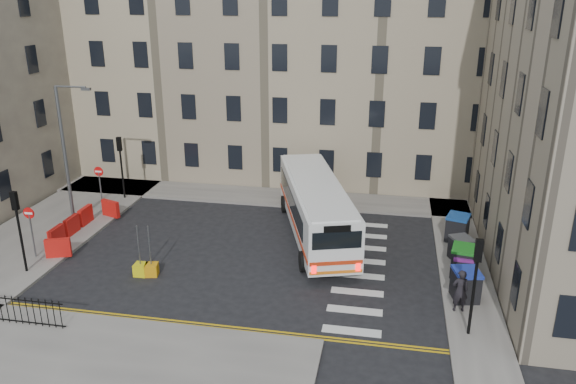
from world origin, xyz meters
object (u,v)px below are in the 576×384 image
(bollard_yellow, at_px, (152,270))
(wheelie_bin_b, at_px, (462,267))
(bollard_chevron, at_px, (141,269))
(streetlamp, at_px, (65,154))
(wheelie_bin_a, at_px, (466,284))
(wheelie_bin_c, at_px, (464,261))
(bus, at_px, (315,206))
(pedestrian, at_px, (460,291))
(wheelie_bin_d, at_px, (461,249))
(wheelie_bin_e, at_px, (457,228))

(bollard_yellow, bearing_deg, wheelie_bin_b, 8.72)
(bollard_yellow, height_order, bollard_chevron, same)
(streetlamp, height_order, wheelie_bin_b, streetlamp)
(wheelie_bin_a, bearing_deg, streetlamp, 155.89)
(wheelie_bin_c, xyz_separation_m, bollard_yellow, (-14.78, -2.58, -0.58))
(bollard_yellow, distance_m, bollard_chevron, 0.53)
(wheelie_bin_b, bearing_deg, bus, 157.02)
(pedestrian, bearing_deg, wheelie_bin_c, -109.45)
(bollard_chevron, bearing_deg, wheelie_bin_c, 9.85)
(bus, relative_size, wheelie_bin_d, 8.33)
(wheelie_bin_d, distance_m, wheelie_bin_e, 2.47)
(bus, bearing_deg, bollard_chevron, -158.97)
(wheelie_bin_a, relative_size, pedestrian, 0.76)
(bus, distance_m, wheelie_bin_a, 9.53)
(streetlamp, bearing_deg, bollard_chevron, -37.88)
(wheelie_bin_b, relative_size, wheelie_bin_c, 0.77)
(wheelie_bin_c, distance_m, bollard_yellow, 15.01)
(wheelie_bin_c, relative_size, pedestrian, 0.78)
(bus, distance_m, wheelie_bin_d, 7.99)
(wheelie_bin_b, bearing_deg, wheelie_bin_e, 91.72)
(pedestrian, relative_size, bollard_chevron, 3.19)
(wheelie_bin_d, height_order, pedestrian, pedestrian)
(wheelie_bin_a, bearing_deg, bollard_yellow, 169.31)
(wheelie_bin_e, xyz_separation_m, bollard_yellow, (-14.86, -6.68, -0.57))
(wheelie_bin_c, bearing_deg, wheelie_bin_e, 99.66)
(wheelie_bin_b, distance_m, wheelie_bin_e, 4.43)
(wheelie_bin_a, distance_m, wheelie_bin_d, 3.94)
(bus, distance_m, pedestrian, 9.93)
(wheelie_bin_b, xyz_separation_m, bollard_yellow, (-14.70, -2.26, -0.43))
(streetlamp, bearing_deg, wheelie_bin_e, 4.33)
(wheelie_bin_d, bearing_deg, bollard_chevron, 170.76)
(bus, xyz_separation_m, wheelie_bin_e, (7.73, 0.62, -0.94))
(wheelie_bin_d, relative_size, bollard_yellow, 2.35)
(wheelie_bin_d, distance_m, bollard_chevron, 15.95)
(bollard_chevron, bearing_deg, wheelie_bin_e, 23.73)
(streetlamp, xyz_separation_m, wheelie_bin_c, (21.85, -2.44, -3.46))
(wheelie_bin_b, distance_m, pedestrian, 3.10)
(bus, bearing_deg, streetlamp, 166.47)
(bus, xyz_separation_m, wheelie_bin_b, (7.58, -3.81, -1.08))
(streetlamp, relative_size, bollard_chevron, 13.57)
(wheelie_bin_d, bearing_deg, wheelie_bin_b, -118.70)
(wheelie_bin_a, distance_m, wheelie_bin_b, 1.98)
(wheelie_bin_e, relative_size, pedestrian, 0.82)
(wheelie_bin_b, height_order, wheelie_bin_c, wheelie_bin_c)
(wheelie_bin_d, relative_size, bollard_chevron, 2.35)
(wheelie_bin_b, distance_m, wheelie_bin_d, 1.97)
(pedestrian, distance_m, bollard_yellow, 14.32)
(wheelie_bin_d, bearing_deg, wheelie_bin_c, -116.90)
(wheelie_bin_a, relative_size, wheelie_bin_b, 1.26)
(streetlamp, xyz_separation_m, pedestrian, (21.35, -5.81, -3.23))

